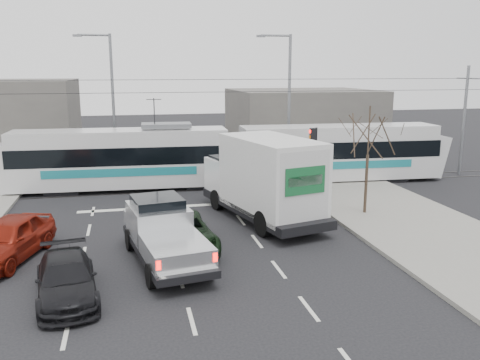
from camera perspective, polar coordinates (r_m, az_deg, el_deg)
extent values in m
plane|color=black|center=(20.21, -2.79, -7.25)|extent=(120.00, 120.00, 0.00)
cube|color=gray|center=(23.37, 19.60, -5.05)|extent=(6.00, 60.00, 0.15)
cube|color=#33302D|center=(29.73, -6.09, -0.87)|extent=(60.00, 1.60, 0.03)
cube|color=#64605A|center=(45.59, 6.99, 6.88)|extent=(12.00, 10.00, 5.00)
cylinder|color=#47382B|center=(24.43, 13.97, -0.43)|extent=(0.14, 0.14, 2.75)
cylinder|color=#47382B|center=(24.01, 14.28, 5.40)|extent=(0.07, 0.07, 2.25)
cylinder|color=black|center=(27.53, 8.46, 2.12)|extent=(0.12, 0.12, 3.60)
cube|color=black|center=(27.26, 8.15, 4.80)|extent=(0.28, 0.28, 0.95)
cylinder|color=#FF0C07|center=(27.17, 7.88, 5.42)|extent=(0.06, 0.20, 0.20)
cylinder|color=orange|center=(27.21, 7.86, 4.79)|extent=(0.06, 0.20, 0.20)
cylinder|color=#05330C|center=(27.25, 7.84, 4.17)|extent=(0.06, 0.20, 0.20)
cube|color=white|center=(27.30, 8.57, 3.10)|extent=(0.02, 0.30, 0.40)
cylinder|color=slate|center=(34.55, 5.53, 8.52)|extent=(0.20, 0.20, 9.00)
cylinder|color=slate|center=(34.24, 4.03, 15.88)|extent=(2.00, 0.14, 0.14)
cube|color=slate|center=(33.97, 2.35, 15.84)|extent=(0.55, 0.25, 0.14)
cylinder|color=slate|center=(34.86, -14.04, 8.25)|extent=(0.20, 0.20, 9.00)
cylinder|color=slate|center=(34.89, -16.13, 15.38)|extent=(2.00, 0.14, 0.14)
cube|color=slate|center=(34.95, -17.81, 15.19)|extent=(0.55, 0.25, 0.14)
cylinder|color=black|center=(28.98, -6.34, 9.76)|extent=(60.00, 0.03, 0.03)
cylinder|color=black|center=(28.96, -6.38, 11.14)|extent=(60.00, 0.03, 0.03)
cylinder|color=slate|center=(35.89, 23.82, 6.07)|extent=(0.20, 0.20, 7.00)
cube|color=silver|center=(29.87, -13.11, 0.79)|extent=(12.07, 3.09, 1.45)
cube|color=black|center=(29.67, -13.22, 2.91)|extent=(12.13, 3.12, 0.99)
cube|color=silver|center=(29.54, -13.30, 4.62)|extent=(12.06, 2.99, 0.92)
cube|color=#197781|center=(28.58, -13.27, 0.81)|extent=(8.36, 0.43, 0.46)
cube|color=silver|center=(31.83, 10.93, 1.59)|extent=(12.07, 3.09, 1.45)
cube|color=black|center=(31.64, 11.01, 3.59)|extent=(12.13, 3.12, 0.99)
cube|color=silver|center=(31.52, 11.08, 5.18)|extent=(12.06, 2.99, 0.92)
cube|color=#197781|center=(30.62, 11.78, 1.64)|extent=(8.36, 0.43, 0.46)
cylinder|color=black|center=(30.01, -0.71, 2.96)|extent=(1.05, 2.45, 2.41)
cube|color=slate|center=(29.42, -8.28, 6.10)|extent=(2.86, 1.64, 0.23)
cube|color=black|center=(30.41, -19.16, -0.90)|extent=(1.96, 2.22, 0.33)
cube|color=black|center=(30.10, -4.37, -0.37)|extent=(1.96, 2.22, 0.33)
cube|color=black|center=(30.69, 2.90, -0.10)|extent=(1.96, 2.22, 0.33)
cube|color=black|center=(33.25, 16.13, 0.40)|extent=(1.96, 2.22, 0.33)
cube|color=black|center=(18.33, -8.30, -7.61)|extent=(2.97, 6.14, 0.25)
cube|color=silver|center=(19.09, -9.14, -4.57)|extent=(2.37, 2.77, 1.17)
cube|color=black|center=(19.01, -9.27, -2.73)|extent=(1.99, 2.03, 0.56)
cube|color=silver|center=(20.48, -10.02, -4.12)|extent=(2.08, 1.36, 0.56)
cube|color=silver|center=(17.01, -7.28, -7.73)|extent=(2.40, 2.94, 0.66)
cube|color=silver|center=(15.73, -5.79, -10.47)|extent=(1.87, 0.49, 0.18)
cube|color=#FF0C07|center=(15.49, -9.16, -9.43)|extent=(0.15, 0.10, 0.28)
cube|color=#FF0C07|center=(15.94, -2.83, -8.64)|extent=(0.15, 0.10, 0.28)
cylinder|color=black|center=(19.95, -12.22, -6.55)|extent=(0.41, 0.85, 0.81)
cylinder|color=black|center=(20.32, -7.01, -6.01)|extent=(0.41, 0.85, 0.81)
cylinder|color=black|center=(16.48, -9.88, -10.57)|extent=(0.41, 0.85, 0.81)
cylinder|color=black|center=(16.92, -3.61, -9.78)|extent=(0.41, 0.85, 0.81)
cube|color=black|center=(23.33, 2.53, -2.99)|extent=(4.45, 8.12, 0.39)
cube|color=white|center=(25.63, -0.65, 0.57)|extent=(2.89, 2.41, 1.76)
cube|color=black|center=(25.64, -0.80, 2.08)|extent=(2.40, 1.73, 0.66)
cube|color=silver|center=(22.30, 3.54, 0.57)|extent=(3.84, 5.73, 3.25)
cube|color=silver|center=(20.15, 7.26, -0.78)|extent=(2.27, 0.62, 2.86)
cube|color=#13562B|center=(20.05, 7.36, -0.09)|extent=(1.80, 0.47, 1.10)
cube|color=black|center=(20.41, 7.52, -5.67)|extent=(2.37, 0.85, 0.20)
cylinder|color=black|center=(24.98, -2.57, -2.22)|extent=(0.56, 1.04, 0.99)
cylinder|color=black|center=(25.99, 2.11, -1.64)|extent=(0.56, 1.04, 0.99)
cylinder|color=black|center=(20.99, 2.64, -4.91)|extent=(0.59, 1.15, 1.10)
cylinder|color=black|center=(22.18, 7.89, -4.07)|extent=(0.59, 1.15, 1.10)
cube|color=black|center=(26.61, 3.61, -1.26)|extent=(1.86, 4.78, 0.24)
cube|color=black|center=(27.27, 3.17, 0.50)|extent=(1.76, 2.03, 1.09)
cube|color=black|center=(27.25, 3.13, 1.72)|extent=(1.52, 1.45, 0.52)
cube|color=black|center=(28.39, 2.59, 0.54)|extent=(1.68, 0.89, 0.52)
cube|color=black|center=(25.54, 4.22, -0.98)|extent=(1.76, 2.17, 0.62)
cube|color=silver|center=(24.46, 4.98, -2.21)|extent=(1.62, 0.21, 0.17)
cube|color=#590505|center=(24.26, 3.19, -1.45)|extent=(0.13, 0.08, 0.27)
cube|color=#590505|center=(24.68, 6.66, -1.27)|extent=(0.13, 0.08, 0.27)
cylinder|color=black|center=(27.89, 1.20, -0.91)|extent=(0.28, 0.76, 0.76)
cylinder|color=black|center=(28.28, 4.40, -0.76)|extent=(0.28, 0.76, 0.76)
cylinder|color=black|center=(25.03, 2.71, -2.47)|extent=(0.28, 0.76, 0.76)
cylinder|color=black|center=(25.46, 6.24, -2.27)|extent=(0.28, 0.76, 0.76)
imported|color=black|center=(19.61, -6.55, -5.88)|extent=(2.60, 4.95, 1.33)
imported|color=maroon|center=(20.22, -24.62, -6.03)|extent=(3.17, 4.96, 1.57)
imported|color=black|center=(16.35, -18.92, -10.48)|extent=(2.28, 4.42, 1.23)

